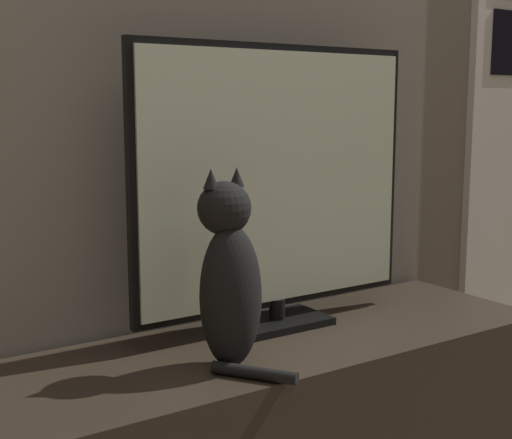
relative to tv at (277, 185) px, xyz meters
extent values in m
cube|color=#33281E|center=(-0.08, -0.10, -0.59)|extent=(1.55, 0.49, 0.41)
cube|color=black|center=(0.00, 0.00, -0.38)|extent=(0.28, 0.17, 0.02)
cylinder|color=black|center=(0.00, 0.00, -0.34)|extent=(0.04, 0.04, 0.06)
cube|color=black|center=(0.00, 0.00, 0.02)|extent=(0.85, 0.02, 0.69)
cube|color=beige|center=(0.00, -0.01, 0.02)|extent=(0.81, 0.01, 0.66)
ellipsoid|color=black|center=(-0.27, -0.20, -0.22)|extent=(0.15, 0.13, 0.33)
ellipsoid|color=olive|center=(-0.27, -0.15, -0.24)|extent=(0.08, 0.04, 0.18)
sphere|color=black|center=(-0.27, -0.17, -0.02)|extent=(0.12, 0.12, 0.12)
cone|color=black|center=(-0.30, -0.17, 0.05)|extent=(0.04, 0.04, 0.04)
cone|color=black|center=(-0.23, -0.17, 0.05)|extent=(0.04, 0.04, 0.04)
cylinder|color=black|center=(-0.27, -0.29, -0.37)|extent=(0.14, 0.18, 0.03)
cube|color=black|center=(1.11, 0.13, 0.43)|extent=(0.20, 0.01, 0.22)
camera|label=1|loc=(-1.08, -1.53, 0.21)|focal=50.00mm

